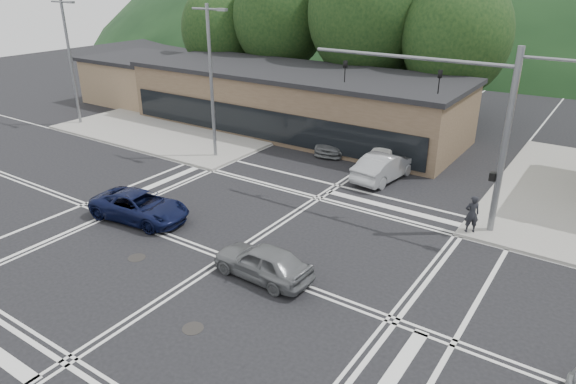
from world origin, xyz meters
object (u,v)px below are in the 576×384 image
Objects in this scene: car_grey_center at (263,262)px; car_northbound at (338,140)px; car_queue_b at (392,152)px; car_queue_a at (385,166)px; car_blue_west at (140,206)px; pedestrian at (472,214)px.

car_grey_center reaches higher than car_northbound.
car_grey_center is 0.93× the size of car_queue_b.
car_queue_a is at bearing -175.80° from car_grey_center.
car_blue_west is 1.04× the size of car_queue_a.
car_blue_west is 1.05× the size of car_northbound.
car_blue_west is at bearing -3.96° from pedestrian.
car_northbound is 12.58m from pedestrian.
car_blue_west is 14.25m from car_northbound.
car_blue_west is at bearing -93.70° from car_grey_center.
car_queue_a is 1.02× the size of car_northbound.
car_queue_b reaches higher than car_grey_center.
car_grey_center reaches higher than car_blue_west.
car_grey_center is 0.87× the size of car_queue_a.
car_grey_center is 9.51m from pedestrian.
car_grey_center is 11.78m from car_queue_a.
pedestrian reaches higher than car_northbound.
car_northbound is at bearing -26.18° from car_queue_a.
car_blue_west is 15.02m from car_queue_b.
car_queue_a reaches higher than car_queue_b.
car_queue_a reaches higher than car_blue_west.
pedestrian reaches higher than car_grey_center.
car_queue_b is 2.50× the size of pedestrian.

